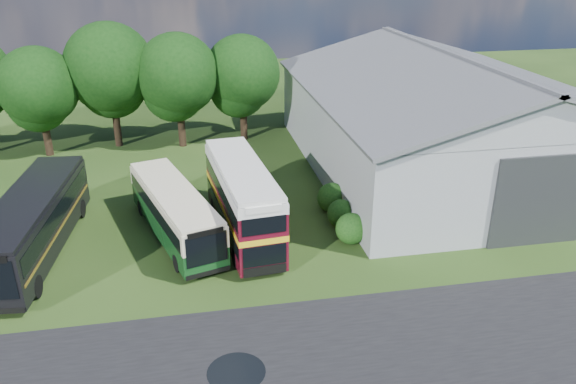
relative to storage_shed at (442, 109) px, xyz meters
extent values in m
plane|color=#1C3611|center=(-15.00, -15.98, -4.17)|extent=(120.00, 120.00, 0.00)
cube|color=black|center=(-12.00, -18.98, -4.17)|extent=(60.00, 8.00, 0.02)
cylinder|color=black|center=(-16.50, -18.98, -4.17)|extent=(2.20, 2.20, 0.01)
cube|color=gray|center=(0.00, 0.02, -1.42)|extent=(18.00, 24.00, 5.50)
cube|color=#2D3033|center=(0.00, -12.06, -1.67)|extent=(5.20, 0.18, 5.00)
cylinder|color=black|center=(-28.00, 7.52, -2.64)|extent=(0.56, 0.56, 3.06)
sphere|color=black|center=(-28.00, 7.52, 1.10)|extent=(5.78, 5.78, 5.78)
cylinder|color=black|center=(-23.00, 8.82, -2.37)|extent=(0.56, 0.56, 3.60)
sphere|color=black|center=(-23.00, 8.82, 2.03)|extent=(6.80, 6.80, 6.80)
cylinder|color=black|center=(-18.00, 7.82, -2.51)|extent=(0.56, 0.56, 3.31)
sphere|color=black|center=(-18.00, 7.82, 1.54)|extent=(6.26, 6.26, 6.26)
cylinder|color=black|center=(-13.00, 8.62, -2.58)|extent=(0.56, 0.56, 3.17)
sphere|color=black|center=(-13.00, 8.62, 1.29)|extent=(5.98, 5.98, 5.98)
sphere|color=#194714|center=(-9.40, -9.98, -4.17)|extent=(1.70, 1.70, 1.70)
sphere|color=#194714|center=(-9.40, -7.98, -4.17)|extent=(1.60, 1.60, 1.60)
sphere|color=#194714|center=(-9.40, -5.98, -4.17)|extent=(1.80, 1.80, 1.80)
cube|color=#103B17|center=(-18.59, -7.65, -2.64)|extent=(5.13, 10.32, 2.50)
cube|color=#4E0B19|center=(-14.97, -8.18, -1.97)|extent=(3.37, 9.74, 3.82)
cube|color=black|center=(-25.63, -8.15, -2.40)|extent=(3.81, 11.89, 2.91)
camera|label=1|loc=(-17.66, -35.49, 10.35)|focal=35.00mm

